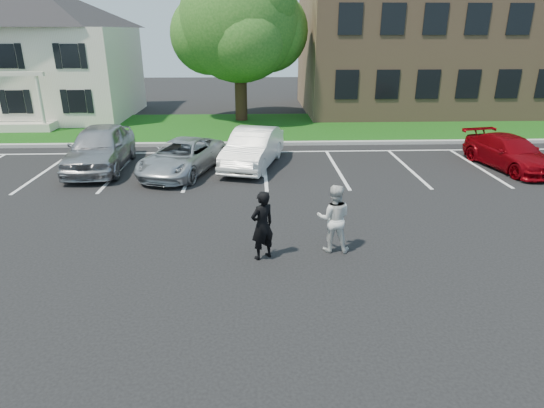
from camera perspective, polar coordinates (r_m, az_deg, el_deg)
The scene contains 13 objects.
ground_plane at distance 10.23m, azimuth 0.22°, elevation -8.58°, with size 90.00×90.00×0.00m, color black.
curb at distance 21.47m, azimuth -1.15°, elevation 7.60°, with size 40.00×0.30×0.15m, color gray.
grass_strip at distance 25.39m, azimuth -1.34°, elevation 9.61°, with size 44.00×8.00×0.08m, color #0F400C.
stall_lines at distance 18.62m, azimuth 3.37°, elevation 5.25°, with size 34.00×5.36×0.01m.
house at distance 31.52m, azimuth -27.04°, elevation 16.62°, with size 10.30×9.22×7.60m.
office_building at distance 34.08m, azimuth 23.95°, elevation 17.81°, with size 22.40×10.40×8.30m.
tree at distance 27.10m, azimuth -3.92°, elevation 21.59°, with size 7.80×7.20×8.80m.
man_black_suit at distance 10.48m, azimuth -1.23°, elevation -2.71°, with size 0.61×0.40×1.66m, color black.
man_white_shirt at distance 10.95m, azimuth 7.76°, elevation -1.79°, with size 0.82×0.64×1.68m, color silver.
car_silver_west at distance 18.76m, azimuth -20.77°, elevation 6.66°, with size 1.98×4.91×1.67m, color #A3A3A8.
car_silver_minivan at distance 17.37m, azimuth -11.23°, elevation 5.81°, with size 2.05×4.44×1.23m, color #AFB2B7.
car_white_sedan at distance 17.89m, azimuth -2.41°, elevation 7.02°, with size 1.55×4.45×1.47m, color white.
car_red_compact at distance 19.91m, azimuth 27.68°, elevation 5.73°, with size 1.73×4.25×1.23m, color maroon.
Camera 1 is at (-0.39, -8.89, 5.05)m, focal length 30.00 mm.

